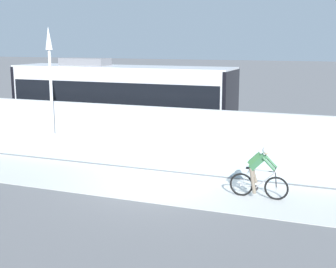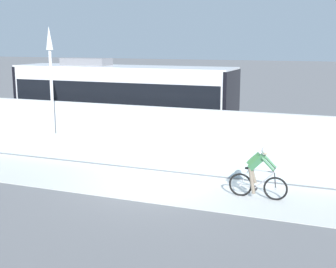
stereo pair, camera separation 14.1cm
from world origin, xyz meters
The scene contains 9 objects.
ground_plane centered at (0.00, 0.00, 0.00)m, with size 200.00×200.00×0.00m, color slate.
bike_path_deck centered at (0.00, 0.00, 0.01)m, with size 32.00×3.20×0.01m, color silver.
glass_parapet centered at (0.00, 1.85, 0.51)m, with size 32.00×0.05×1.03m, color silver.
concrete_barrier_wall centered at (0.00, 3.65, 1.02)m, with size 32.00×0.36×2.04m, color silver.
tram_rail_near centered at (0.00, 6.13, 0.00)m, with size 32.00×0.08×0.01m, color #595654.
tram_rail_far centered at (0.00, 7.57, 0.00)m, with size 32.00×0.08×0.01m, color #595654.
tram centered at (-4.60, 6.85, 1.89)m, with size 11.06×2.54×3.81m.
cyclist_on_bike centered at (3.40, 0.00, 0.80)m, with size 1.77×0.58×1.61m.
lamp_post_antenna centered at (-5.34, 2.15, 3.29)m, with size 0.28×0.28×5.20m.
Camera 2 is at (5.83, -13.42, 4.65)m, focal length 49.86 mm.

